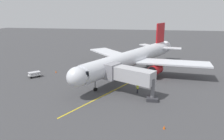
% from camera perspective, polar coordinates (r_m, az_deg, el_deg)
% --- Properties ---
extents(ground_plane, '(220.00, 220.00, 0.00)m').
position_cam_1_polar(ground_plane, '(56.04, 5.92, -0.43)').
color(ground_plane, '#424244').
extents(apron_lead_in_line, '(18.56, 35.66, 0.01)m').
position_cam_1_polar(apron_lead_in_line, '(47.84, 4.56, -3.28)').
color(apron_lead_in_line, yellow).
rests_on(apron_lead_in_line, ground).
extents(airplane, '(31.41, 37.33, 11.50)m').
position_cam_1_polar(airplane, '(52.73, 5.36, 3.04)').
color(airplane, silver).
rests_on(airplane, ground).
extents(jet_bridge, '(10.98, 7.35, 5.40)m').
position_cam_1_polar(jet_bridge, '(40.79, 3.57, -1.13)').
color(jet_bridge, '#B7B7BC').
rests_on(jet_bridge, ground).
extents(ground_crew_marshaller, '(0.46, 0.46, 1.71)m').
position_cam_1_polar(ground_crew_marshaller, '(46.06, -8.93, -3.04)').
color(ground_crew_marshaller, '#23232D').
rests_on(ground_crew_marshaller, ground).
extents(ground_crew_wing_walker, '(0.47, 0.45, 1.71)m').
position_cam_1_polar(ground_crew_wing_walker, '(42.05, 6.66, -4.83)').
color(ground_crew_wing_walker, '#23232D').
rests_on(ground_crew_wing_walker, ground).
extents(ground_crew_loader, '(0.38, 0.46, 1.71)m').
position_cam_1_polar(ground_crew_loader, '(51.85, -9.02, -0.88)').
color(ground_crew_loader, '#23232D').
rests_on(ground_crew_loader, ground).
extents(baggage_cart_near_nose, '(2.87, 2.78, 1.27)m').
position_cam_1_polar(baggage_cart_near_nose, '(71.68, 1.20, 3.82)').
color(baggage_cart_near_nose, black).
rests_on(baggage_cart_near_nose, ground).
extents(baggage_cart_portside, '(2.84, 2.81, 1.27)m').
position_cam_1_polar(baggage_cart_portside, '(54.26, -19.58, -1.12)').
color(baggage_cart_portside, white).
rests_on(baggage_cart_portside, ground).
extents(safety_cone_nose_left, '(0.32, 0.32, 0.55)m').
position_cam_1_polar(safety_cone_nose_left, '(31.16, 13.44, -14.26)').
color(safety_cone_nose_left, '#F2590F').
rests_on(safety_cone_nose_left, ground).
extents(safety_cone_nose_right, '(0.32, 0.32, 0.55)m').
position_cam_1_polar(safety_cone_nose_right, '(56.58, -14.41, -0.41)').
color(safety_cone_nose_right, '#F2590F').
rests_on(safety_cone_nose_right, ground).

